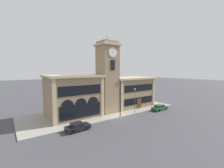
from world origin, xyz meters
name	(u,v)px	position (x,y,z in m)	size (l,w,h in m)	color
ground_plane	(120,118)	(0.00, 0.00, 0.00)	(300.00, 300.00, 0.00)	#424247
sidewalk_kerb	(104,111)	(0.00, 6.32, 0.07)	(36.75, 12.65, 0.15)	gray
clock_tower	(108,77)	(0.00, 4.80, 8.26)	(4.74, 4.74, 17.61)	#937A5B
town_hall_left_wing	(73,96)	(-7.60, 6.68, 4.49)	(11.27, 8.56, 8.93)	#937A5B
town_hall_right_wing	(129,92)	(8.35, 6.69, 4.02)	(12.76, 8.56, 7.98)	#937A5B
parked_car_near	(78,126)	(-10.00, -1.12, 0.70)	(4.07, 1.93, 1.32)	black
parked_car_mid	(160,107)	(11.64, -1.12, 0.73)	(4.60, 1.98, 1.40)	#285633
street_lamp	(135,97)	(4.64, 0.53, 3.86)	(0.36, 0.36, 5.63)	#4C4C51
fire_hydrant	(120,114)	(0.20, 0.32, 0.57)	(0.22, 0.22, 0.87)	red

